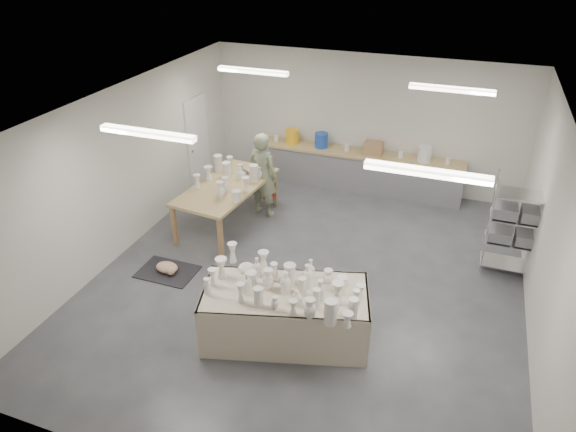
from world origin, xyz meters
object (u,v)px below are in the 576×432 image
at_px(work_table, 231,182).
at_px(potter, 263,175).
at_px(drying_table, 286,312).
at_px(red_stool, 269,197).

xyz_separation_m(work_table, potter, (0.46, 0.54, 0.01)).
relative_size(drying_table, red_stool, 6.94).
distance_m(work_table, red_stool, 1.13).
distance_m(work_table, potter, 0.71).
xyz_separation_m(potter, red_stool, (0.00, 0.27, -0.64)).
height_order(work_table, red_stool, work_table).
bearing_deg(potter, work_table, 63.68).
height_order(drying_table, red_stool, drying_table).
bearing_deg(work_table, drying_table, -46.40).
bearing_deg(drying_table, work_table, 112.36).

